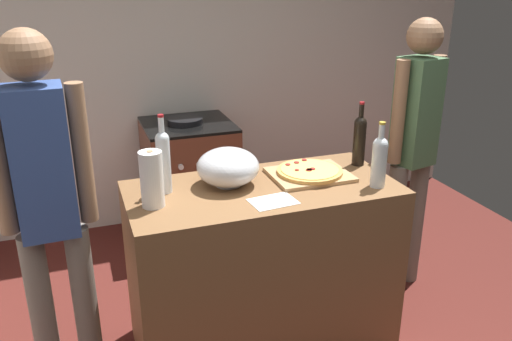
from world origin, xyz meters
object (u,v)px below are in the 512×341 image
(stove, at_px, (190,180))
(person_in_stripes, at_px, (48,201))
(pizza, at_px, (310,171))
(wine_bottle_green, at_px, (379,159))
(person_in_red, at_px, (413,142))
(wine_bottle_amber, at_px, (163,159))
(paper_towel_roll, at_px, (152,179))
(mixing_bowl, at_px, (228,167))
(wine_bottle_clear, at_px, (360,138))

(stove, xyz_separation_m, person_in_stripes, (-0.91, -1.40, 0.56))
(pizza, xyz_separation_m, stove, (-0.35, 1.32, -0.50))
(wine_bottle_green, height_order, person_in_red, person_in_red)
(wine_bottle_amber, distance_m, person_in_stripes, 0.55)
(pizza, height_order, paper_towel_roll, paper_towel_roll)
(paper_towel_roll, bearing_deg, wine_bottle_green, -7.25)
(pizza, xyz_separation_m, wine_bottle_green, (0.26, -0.23, 0.11))
(wine_bottle_green, xyz_separation_m, person_in_stripes, (-1.52, 0.15, -0.05))
(pizza, distance_m, wine_bottle_amber, 0.76)
(mixing_bowl, relative_size, wine_bottle_green, 0.94)
(mixing_bowl, height_order, wine_bottle_green, wine_bottle_green)
(wine_bottle_green, bearing_deg, person_in_red, 39.95)
(paper_towel_roll, distance_m, wine_bottle_amber, 0.17)
(mixing_bowl, xyz_separation_m, wine_bottle_green, (0.69, -0.26, 0.05))
(wine_bottle_clear, height_order, stove, wine_bottle_clear)
(mixing_bowl, relative_size, person_in_red, 0.18)
(mixing_bowl, relative_size, stove, 0.34)
(paper_towel_roll, bearing_deg, stove, 71.46)
(pizza, distance_m, person_in_stripes, 1.27)
(person_in_red, bearing_deg, pizza, -166.17)
(wine_bottle_green, relative_size, person_in_red, 0.20)
(wine_bottle_clear, xyz_separation_m, person_in_stripes, (-1.59, -0.16, -0.06))
(wine_bottle_green, bearing_deg, wine_bottle_amber, 164.35)
(person_in_stripes, xyz_separation_m, person_in_red, (2.02, 0.27, -0.04))
(wine_bottle_clear, relative_size, stove, 0.38)
(wine_bottle_clear, bearing_deg, wine_bottle_green, -102.19)
(stove, xyz_separation_m, person_in_red, (1.11, -1.13, 0.52))
(paper_towel_roll, bearing_deg, person_in_red, 10.07)
(wine_bottle_green, distance_m, wine_bottle_amber, 1.04)
(stove, bearing_deg, paper_towel_roll, -108.54)
(wine_bottle_amber, bearing_deg, mixing_bowl, -3.01)
(paper_towel_roll, xyz_separation_m, wine_bottle_clear, (1.15, 0.17, 0.02))
(pizza, height_order, mixing_bowl, mixing_bowl)
(wine_bottle_clear, bearing_deg, mixing_bowl, -176.85)
(mixing_bowl, distance_m, paper_towel_roll, 0.41)
(wine_bottle_green, xyz_separation_m, wine_bottle_amber, (-1.00, 0.28, 0.03))
(wine_bottle_amber, bearing_deg, pizza, -3.79)
(pizza, relative_size, stove, 0.37)
(mixing_bowl, bearing_deg, person_in_red, 7.40)
(wine_bottle_green, relative_size, wine_bottle_amber, 0.86)
(wine_bottle_clear, bearing_deg, paper_towel_roll, -171.67)
(mixing_bowl, relative_size, paper_towel_roll, 1.17)
(pizza, relative_size, person_in_stripes, 0.20)
(pizza, height_order, wine_bottle_clear, wine_bottle_clear)
(pizza, bearing_deg, paper_towel_roll, -173.48)
(wine_bottle_clear, height_order, person_in_red, person_in_red)
(mixing_bowl, height_order, stove, mixing_bowl)
(paper_towel_roll, height_order, wine_bottle_clear, wine_bottle_clear)
(mixing_bowl, bearing_deg, wine_bottle_clear, 3.15)
(paper_towel_roll, distance_m, wine_bottle_clear, 1.16)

